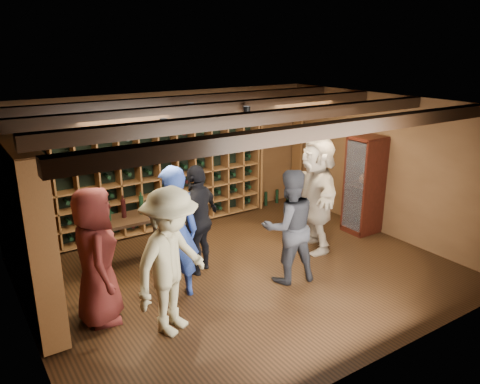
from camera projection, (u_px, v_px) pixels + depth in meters
ground at (245, 273)px, 7.08m from camera, size 6.00×6.00×0.00m
room_shell at (243, 112)px, 6.39m from camera, size 6.00×6.00×6.00m
wine_rack_back at (147, 171)px, 8.31m from camera, size 4.65×0.30×2.20m
wine_rack_left at (23, 223)px, 5.91m from camera, size 0.30×2.65×2.20m
crate_shelf at (279, 131)px, 9.71m from camera, size 1.20×0.32×2.07m
display_cabinet at (364, 187)px, 8.40m from camera, size 0.55×0.50×1.75m
man_blue_shirt at (173, 232)px, 6.20m from camera, size 0.78×0.63×1.84m
man_grey_suit at (289, 226)px, 6.64m from camera, size 0.94×0.80×1.67m
guest_red_floral at (96, 257)px, 5.62m from camera, size 0.70×0.94×1.74m
guest_woman_black at (198, 219)px, 6.91m from camera, size 1.04×0.85×1.66m
guest_khaki at (171, 262)px, 5.41m from camera, size 1.34×1.13×1.80m
guest_beige at (316, 194)px, 7.67m from camera, size 1.15×1.87×1.92m
tasting_table at (129, 224)px, 6.97m from camera, size 1.13×0.57×1.13m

